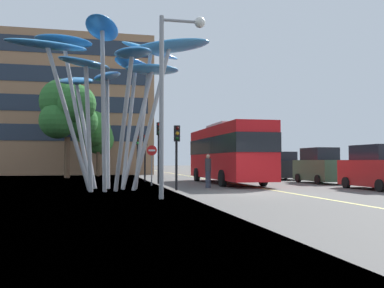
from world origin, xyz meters
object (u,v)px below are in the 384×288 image
(car_far_side, at_px, (229,165))
(traffic_light_island_mid, at_px, (145,147))
(traffic_light_kerb_near, at_px, (177,143))
(no_entry_sign, at_px, (152,159))
(traffic_light_opposite, at_px, (138,147))
(street_lamp, at_px, (173,79))
(car_side_street, at_px, (250,165))
(car_parked_mid, at_px, (319,167))
(leaf_sculpture, at_px, (112,69))
(pedestrian, at_px, (208,171))
(car_parked_far, at_px, (282,166))
(traffic_light_kerb_far, at_px, (159,140))
(red_bus, at_px, (227,151))
(car_parked_near, at_px, (377,169))

(car_far_side, bearing_deg, traffic_light_island_mid, -125.96)
(traffic_light_kerb_near, relative_size, no_entry_sign, 1.35)
(traffic_light_opposite, relative_size, street_lamp, 0.51)
(traffic_light_opposite, relative_size, car_side_street, 0.93)
(traffic_light_kerb_near, xyz_separation_m, no_entry_sign, (-0.74, 4.26, -0.76))
(traffic_light_island_mid, xyz_separation_m, car_parked_mid, (11.00, -4.69, -1.35))
(leaf_sculpture, xyz_separation_m, no_entry_sign, (2.44, 3.04, -4.61))
(car_parked_mid, height_order, pedestrian, car_parked_mid)
(car_parked_far, bearing_deg, car_parked_mid, -90.53)
(traffic_light_kerb_far, distance_m, car_parked_mid, 10.71)
(traffic_light_opposite, distance_m, car_side_street, 11.35)
(red_bus, relative_size, traffic_light_island_mid, 3.39)
(traffic_light_kerb_far, xyz_separation_m, car_parked_near, (10.16, -7.64, -1.76))
(red_bus, xyz_separation_m, street_lamp, (-5.38, -10.32, 2.53))
(car_side_street, bearing_deg, car_parked_near, -90.91)
(car_parked_mid, relative_size, pedestrian, 2.40)
(car_parked_near, bearing_deg, car_parked_mid, 86.98)
(traffic_light_opposite, xyz_separation_m, car_parked_near, (10.67, -17.06, -1.58))
(car_parked_mid, height_order, car_parked_far, car_parked_mid)
(leaf_sculpture, relative_size, traffic_light_opposite, 2.73)
(no_entry_sign, bearing_deg, pedestrian, -44.64)
(traffic_light_kerb_near, distance_m, car_far_side, 26.49)
(traffic_light_kerb_far, distance_m, no_entry_sign, 2.14)
(car_parked_mid, xyz_separation_m, car_side_street, (-0.03, 13.04, -0.04))
(car_far_side, bearing_deg, leaf_sculpture, -120.20)
(car_side_street, bearing_deg, traffic_light_island_mid, -142.73)
(no_entry_sign, bearing_deg, car_side_street, 50.43)
(red_bus, xyz_separation_m, traffic_light_opposite, (-4.96, 9.74, 0.53))
(car_parked_near, height_order, no_entry_sign, no_entry_sign)
(car_parked_far, bearing_deg, car_far_side, 90.71)
(traffic_light_kerb_far, xyz_separation_m, car_parked_mid, (10.50, -1.23, -1.74))
(car_parked_mid, height_order, street_lamp, street_lamp)
(no_entry_sign, bearing_deg, leaf_sculpture, -128.80)
(traffic_light_opposite, height_order, street_lamp, street_lamp)
(pedestrian, bearing_deg, car_parked_far, 47.54)
(car_parked_far, bearing_deg, car_side_street, 90.70)
(traffic_light_kerb_far, xyz_separation_m, traffic_light_island_mid, (-0.50, 3.47, -0.39))
(red_bus, relative_size, street_lamp, 1.58)
(car_parked_mid, relative_size, car_far_side, 0.97)
(traffic_light_opposite, distance_m, no_entry_sign, 11.11)
(car_parked_mid, relative_size, no_entry_sign, 1.83)
(traffic_light_opposite, relative_size, car_parked_near, 0.80)
(red_bus, height_order, car_parked_near, red_bus)
(traffic_light_kerb_near, bearing_deg, traffic_light_island_mid, 93.62)
(street_lamp, bearing_deg, traffic_light_kerb_near, 77.75)
(red_bus, bearing_deg, traffic_light_kerb_far, 175.94)
(traffic_light_opposite, xyz_separation_m, car_parked_far, (11.07, -4.56, -1.62))
(traffic_light_opposite, bearing_deg, no_entry_sign, -90.68)
(car_side_street, xyz_separation_m, street_lamp, (-11.40, -22.45, 3.60))
(leaf_sculpture, bearing_deg, car_parked_far, 34.97)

